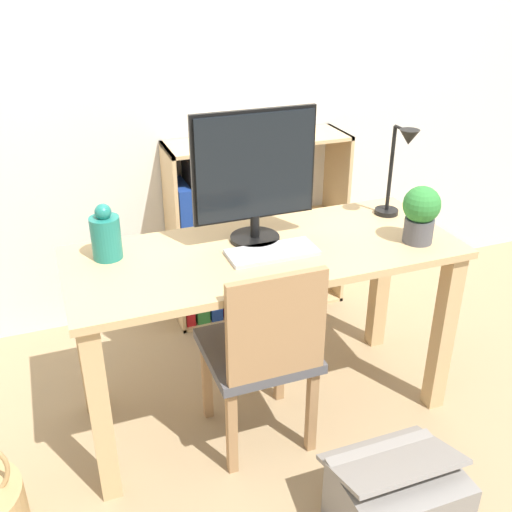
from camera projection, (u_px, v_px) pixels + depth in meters
name	position (u px, v px, depth m)	size (l,w,h in m)	color
ground_plane	(264.00, 405.00, 2.61)	(10.00, 10.00, 0.00)	#997F5B
wall_back	(192.00, 62.00, 2.83)	(8.00, 0.05, 2.60)	silver
desk	(265.00, 283.00, 2.34)	(1.50, 0.60, 0.76)	tan
monitor	(255.00, 171.00, 2.22)	(0.48, 0.19, 0.51)	black
keyboard	(272.00, 252.00, 2.23)	(0.34, 0.15, 0.02)	#B2B2B7
vase	(106.00, 235.00, 2.17)	(0.11, 0.11, 0.21)	#1E7266
desk_lamp	(399.00, 164.00, 2.42)	(0.10, 0.19, 0.39)	black
potted_plant	(421.00, 212.00, 2.28)	(0.14, 0.14, 0.23)	#4C4C51
chair	(263.00, 350.00, 2.22)	(0.40, 0.40, 0.83)	#4C4C51
bookshelf	(226.00, 241.00, 3.11)	(0.93, 0.28, 0.95)	tan
storage_box	(397.00, 499.00, 2.00)	(0.41, 0.36, 0.32)	gray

